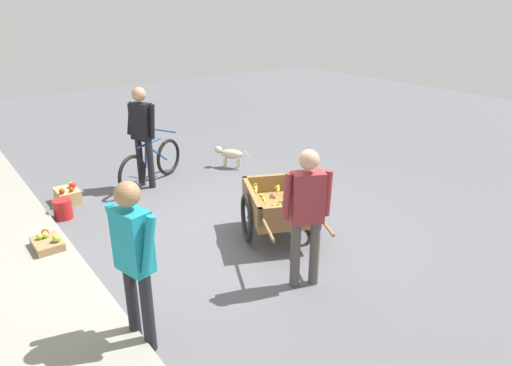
# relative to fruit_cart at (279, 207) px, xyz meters

# --- Properties ---
(ground_plane) EXTENTS (24.00, 24.00, 0.00)m
(ground_plane) POSITION_rel_fruit_cart_xyz_m (0.40, 0.34, -0.44)
(ground_plane) COLOR #56565B
(fruit_cart) EXTENTS (1.82, 1.39, 0.71)m
(fruit_cart) POSITION_rel_fruit_cart_xyz_m (0.00, 0.00, 0.00)
(fruit_cart) COLOR olive
(fruit_cart) RESTS_ON ground
(vendor_person) EXTENTS (0.33, 0.50, 1.59)m
(vendor_person) POSITION_rel_fruit_cart_xyz_m (-1.03, 0.49, 0.51)
(vendor_person) COLOR #4C4742
(vendor_person) RESTS_ON ground
(bicycle) EXTENTS (0.83, 1.50, 0.85)m
(bicycle) POSITION_rel_fruit_cart_xyz_m (2.82, 0.52, -0.08)
(bicycle) COLOR black
(bicycle) RESTS_ON ground
(cyclist_person) EXTENTS (0.47, 0.35, 1.69)m
(cyclist_person) POSITION_rel_fruit_cart_xyz_m (2.75, 0.65, 0.59)
(cyclist_person) COLOR black
(cyclist_person) RESTS_ON ground
(dog) EXTENTS (0.57, 0.44, 0.40)m
(dog) POSITION_rel_fruit_cart_xyz_m (2.68, -1.01, -0.17)
(dog) COLOR beige
(dog) RESTS_ON ground
(plastic_bucket) EXTENTS (0.26, 0.26, 0.29)m
(plastic_bucket) POSITION_rel_fruit_cart_xyz_m (2.33, 2.16, -0.29)
(plastic_bucket) COLOR #B21E1E
(plastic_bucket) RESTS_ON ground
(apple_crate) EXTENTS (0.44, 0.32, 0.32)m
(apple_crate) POSITION_rel_fruit_cart_xyz_m (2.86, 1.94, -0.31)
(apple_crate) COLOR tan
(apple_crate) RESTS_ON ground
(mixed_fruit_crate) EXTENTS (0.44, 0.32, 0.32)m
(mixed_fruit_crate) POSITION_rel_fruit_cart_xyz_m (1.34, 2.62, -0.31)
(mixed_fruit_crate) COLOR #99754C
(mixed_fruit_crate) RESTS_ON ground
(bystander_person) EXTENTS (0.51, 0.28, 1.63)m
(bystander_person) POSITION_rel_fruit_cart_xyz_m (-0.85, 2.34, 0.54)
(bystander_person) COLOR black
(bystander_person) RESTS_ON ground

